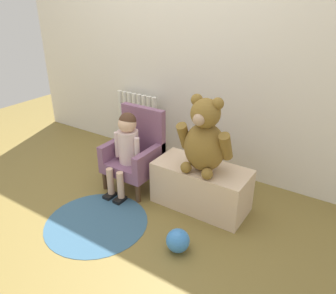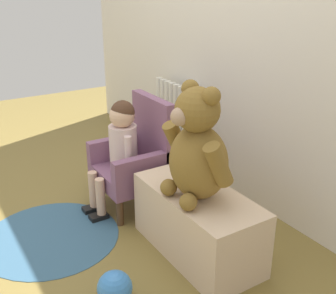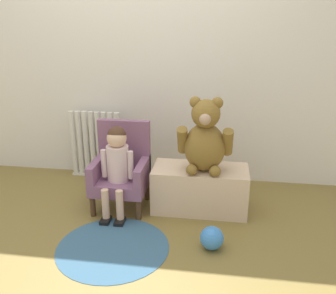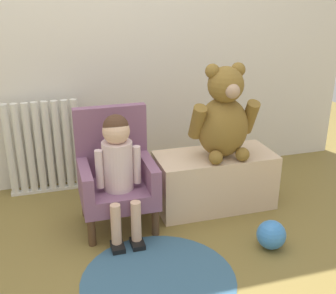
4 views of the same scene
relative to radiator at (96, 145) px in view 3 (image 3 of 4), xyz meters
name	(u,v)px [view 3 (image 3 of 4)]	position (x,y,z in m)	size (l,w,h in m)	color
ground_plane	(108,238)	(0.41, -1.03, -0.32)	(6.00, 6.00, 0.00)	olive
back_wall	(139,48)	(0.41, 0.13, 0.88)	(3.80, 0.05, 2.40)	silver
radiator	(96,145)	(0.00, 0.00, 0.00)	(0.50, 0.05, 0.64)	silver
child_armchair	(121,169)	(0.39, -0.53, -0.01)	(0.42, 0.40, 0.69)	#7C516F
child_figure	(117,159)	(0.39, -0.64, 0.13)	(0.25, 0.35, 0.70)	beige
low_bench	(200,189)	(1.02, -0.51, -0.14)	(0.74, 0.35, 0.35)	beige
large_teddy_bear	(205,139)	(1.05, -0.55, 0.29)	(0.42, 0.29, 0.57)	brown
floor_rug	(113,247)	(0.48, -1.13, -0.31)	(0.76, 0.76, 0.01)	#345A76
toy_ball	(212,238)	(1.14, -1.04, -0.24)	(0.16, 0.16, 0.16)	#397FCE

